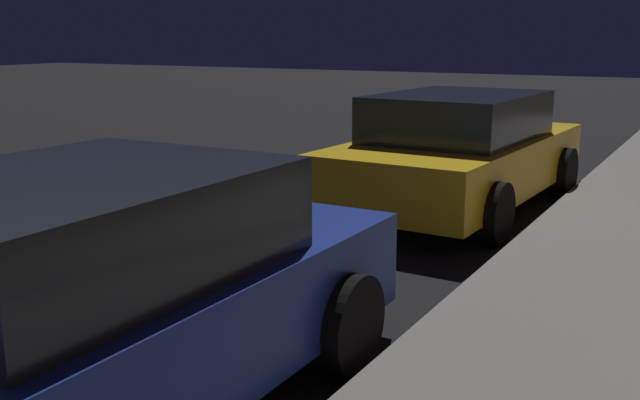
% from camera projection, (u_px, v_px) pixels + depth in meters
% --- Properties ---
extents(car_blue, '(2.11, 4.07, 1.43)m').
position_uv_depth(car_blue, '(84.00, 302.00, 3.99)').
color(car_blue, navy).
rests_on(car_blue, ground).
extents(car_yellow_cab, '(2.26, 4.49, 1.43)m').
position_uv_depth(car_yellow_cab, '(459.00, 151.00, 9.13)').
color(car_yellow_cab, gold).
rests_on(car_yellow_cab, ground).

